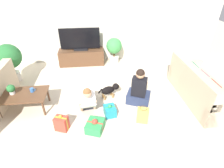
% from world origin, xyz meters
% --- Properties ---
extents(ground_plane, '(16.00, 16.00, 0.00)m').
position_xyz_m(ground_plane, '(0.00, 0.00, 0.00)').
color(ground_plane, beige).
extents(wall_back, '(8.40, 0.06, 2.60)m').
position_xyz_m(wall_back, '(0.00, 2.63, 1.30)').
color(wall_back, beige).
rests_on(wall_back, ground_plane).
extents(sofa_right, '(0.85, 1.93, 0.84)m').
position_xyz_m(sofa_right, '(2.42, 0.12, 0.30)').
color(sofa_right, '#C6B293').
rests_on(sofa_right, ground_plane).
extents(coffee_table, '(1.03, 0.62, 0.41)m').
position_xyz_m(coffee_table, '(-1.61, 0.16, 0.37)').
color(coffee_table, brown).
rests_on(coffee_table, ground_plane).
extents(tv_console, '(1.44, 0.46, 0.50)m').
position_xyz_m(tv_console, '(-0.44, 2.33, 0.25)').
color(tv_console, brown).
rests_on(tv_console, ground_plane).
extents(tv, '(1.24, 0.20, 0.70)m').
position_xyz_m(tv, '(-0.44, 2.33, 0.81)').
color(tv, black).
rests_on(tv, tv_console).
extents(potted_plant_corner_left, '(0.66, 0.66, 1.07)m').
position_xyz_m(potted_plant_corner_left, '(-2.28, 1.46, 0.70)').
color(potted_plant_corner_left, beige).
rests_on(potted_plant_corner_left, ground_plane).
extents(potted_plant_back_right, '(0.50, 0.50, 0.86)m').
position_xyz_m(potted_plant_back_right, '(0.63, 2.28, 0.53)').
color(potted_plant_back_right, beige).
rests_on(potted_plant_back_right, ground_plane).
extents(person_kneeling, '(0.39, 0.77, 0.74)m').
position_xyz_m(person_kneeling, '(-0.23, 0.01, 0.32)').
color(person_kneeling, '#23232D').
rests_on(person_kneeling, ground_plane).
extents(person_sitting, '(0.64, 0.60, 0.91)m').
position_xyz_m(person_sitting, '(0.95, 0.12, 0.33)').
color(person_sitting, '#283351').
rests_on(person_sitting, ground_plane).
extents(dog, '(0.54, 0.29, 0.35)m').
position_xyz_m(dog, '(0.31, 0.39, 0.22)').
color(dog, black).
rests_on(dog, ground_plane).
extents(gift_box_a, '(0.29, 0.25, 0.36)m').
position_xyz_m(gift_box_a, '(-0.73, -0.55, 0.15)').
color(gift_box_a, red).
rests_on(gift_box_a, ground_plane).
extents(gift_box_b, '(0.42, 0.44, 0.27)m').
position_xyz_m(gift_box_b, '(-0.09, -0.63, 0.10)').
color(gift_box_b, '#2D934C').
rests_on(gift_box_b, ground_plane).
extents(gift_box_c, '(0.27, 0.31, 0.27)m').
position_xyz_m(gift_box_c, '(0.24, -0.24, 0.11)').
color(gift_box_c, teal).
rests_on(gift_box_c, ground_plane).
extents(gift_bag_a, '(0.26, 0.19, 0.37)m').
position_xyz_m(gift_bag_a, '(0.88, -0.52, 0.18)').
color(gift_bag_a, '#E5B74C').
rests_on(gift_bag_a, ground_plane).
extents(mug, '(0.12, 0.08, 0.09)m').
position_xyz_m(mug, '(-1.42, 0.23, 0.45)').
color(mug, '#386BAD').
rests_on(mug, coffee_table).
extents(tabletop_plant, '(0.17, 0.17, 0.22)m').
position_xyz_m(tabletop_plant, '(-1.82, 0.20, 0.53)').
color(tabletop_plant, beige).
rests_on(tabletop_plant, coffee_table).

